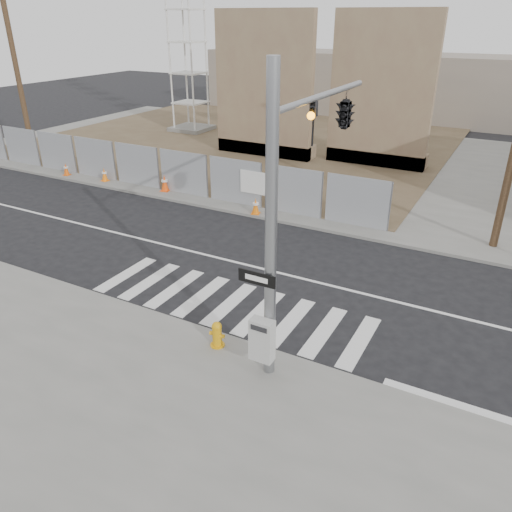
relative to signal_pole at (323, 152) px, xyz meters
The scene contains 12 objects.
ground 5.77m from the signal_pole, 140.66° to the left, with size 100.00×100.00×0.00m, color black.
sidewalk_far 16.91m from the signal_pole, 98.84° to the left, with size 50.00×20.00×0.12m, color slate.
signal_pole is the anchor object (origin of this frame).
chain_link_fence 14.80m from the signal_pole, 150.58° to the left, with size 24.60×0.04×2.00m, color gray.
concrete_wall_left 17.92m from the signal_pole, 122.11° to the left, with size 6.00×1.30×8.00m.
concrete_wall_right 16.46m from the signal_pole, 100.52° to the left, with size 5.50×1.30×8.00m.
utility_pole_left 21.84m from the signal_pole, 159.79° to the left, with size 1.60×0.28×10.00m.
fire_hydrant 5.24m from the signal_pole, 122.72° to the right, with size 0.46×0.46×0.70m.
traffic_cone_a 18.52m from the signal_pole, 158.76° to the left, with size 0.36×0.36×0.64m.
traffic_cone_b 16.35m from the signal_pole, 154.77° to the left, with size 0.39×0.39×0.66m.
traffic_cone_c 13.31m from the signal_pole, 146.86° to the left, with size 0.47×0.47×0.79m.
traffic_cone_d 9.25m from the signal_pole, 129.96° to the left, with size 0.44×0.44×0.69m.
Camera 1 is at (6.76, -13.33, 7.76)m, focal length 35.00 mm.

